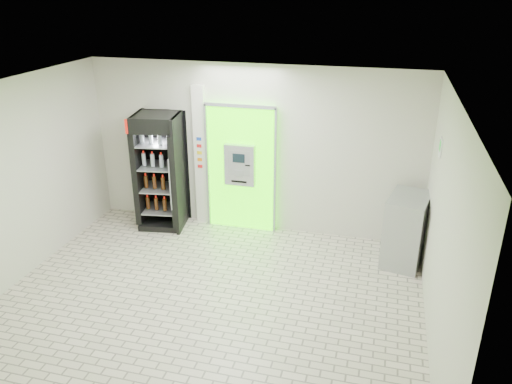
% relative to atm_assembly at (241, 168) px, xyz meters
% --- Properties ---
extents(ground, '(6.00, 6.00, 0.00)m').
position_rel_atm_assembly_xyz_m(ground, '(0.20, -2.41, -1.17)').
color(ground, beige).
rests_on(ground, ground).
extents(room_shell, '(6.00, 6.00, 6.00)m').
position_rel_atm_assembly_xyz_m(room_shell, '(0.20, -2.41, 0.67)').
color(room_shell, beige).
rests_on(room_shell, ground).
extents(atm_assembly, '(1.30, 0.24, 2.33)m').
position_rel_atm_assembly_xyz_m(atm_assembly, '(0.00, 0.00, 0.00)').
color(atm_assembly, '#38FF00').
rests_on(atm_assembly, ground).
extents(pillar, '(0.22, 0.11, 2.60)m').
position_rel_atm_assembly_xyz_m(pillar, '(-0.78, 0.04, 0.13)').
color(pillar, silver).
rests_on(pillar, ground).
extents(beverage_cooler, '(0.90, 0.84, 2.13)m').
position_rel_atm_assembly_xyz_m(beverage_cooler, '(-1.45, -0.27, -0.15)').
color(beverage_cooler, black).
rests_on(beverage_cooler, ground).
extents(steel_cabinet, '(0.75, 0.97, 1.16)m').
position_rel_atm_assembly_xyz_m(steel_cabinet, '(2.90, -0.56, -0.59)').
color(steel_cabinet, '#9EA1A5').
rests_on(steel_cabinet, ground).
extents(exit_sign, '(0.02, 0.22, 0.26)m').
position_rel_atm_assembly_xyz_m(exit_sign, '(3.19, -1.01, 0.95)').
color(exit_sign, white).
rests_on(exit_sign, room_shell).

